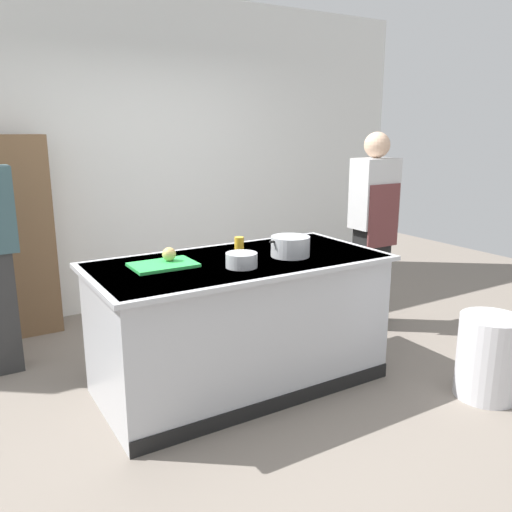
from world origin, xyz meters
name	(u,v)px	position (x,y,z in m)	size (l,w,h in m)	color
ground_plane	(240,383)	(0.00, 0.00, 0.00)	(10.00, 10.00, 0.00)	slate
back_wall	(133,154)	(0.00, 2.10, 1.50)	(6.40, 0.12, 3.00)	white
counter_island	(240,321)	(0.00, 0.00, 0.47)	(1.98, 0.98, 0.90)	#B7BABF
cutting_board	(163,265)	(-0.50, 0.09, 0.91)	(0.40, 0.28, 0.02)	green
onion	(169,254)	(-0.44, 0.13, 0.96)	(0.09, 0.09, 0.09)	tan
stock_pot	(290,246)	(0.34, -0.10, 0.97)	(0.33, 0.27, 0.14)	#B7BABF
mixing_bowl	(242,260)	(-0.09, -0.18, 0.95)	(0.20, 0.20, 0.09)	#B7BABF
juice_cup	(239,244)	(0.12, 0.22, 0.95)	(0.07, 0.07, 0.10)	yellow
trash_bin	(488,357)	(1.32, -1.01, 0.28)	(0.40, 0.40, 0.56)	silver
person_chef	(373,226)	(1.57, 0.39, 0.91)	(0.38, 0.25, 1.72)	black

